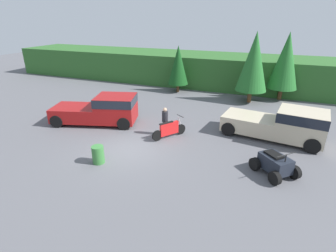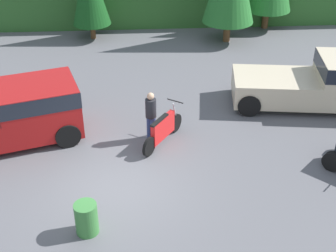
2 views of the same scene
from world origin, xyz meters
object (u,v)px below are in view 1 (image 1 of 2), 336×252
(pickup_truck_red, at_px, (103,109))
(steel_barrel, at_px, (98,155))
(pickup_truck_second, at_px, (283,123))
(quad_atv, at_px, (275,164))
(rider_person, at_px, (165,120))
(dirt_bike, at_px, (169,130))

(pickup_truck_red, relative_size, steel_barrel, 6.60)
(pickup_truck_red, xyz_separation_m, steel_barrel, (2.75, -4.41, -0.56))
(pickup_truck_second, height_order, quad_atv, pickup_truck_second)
(rider_person, bearing_deg, dirt_bike, -71.32)
(pickup_truck_red, distance_m, dirt_bike, 4.93)
(pickup_truck_red, distance_m, rider_person, 4.51)
(quad_atv, height_order, steel_barrel, quad_atv)
(rider_person, distance_m, steel_barrel, 4.60)
(dirt_bike, bearing_deg, quad_atv, -73.16)
(pickup_truck_second, xyz_separation_m, rider_person, (-6.45, -1.91, -0.07))
(dirt_bike, distance_m, quad_atv, 6.10)
(pickup_truck_red, relative_size, rider_person, 3.39)
(pickup_truck_red, bearing_deg, steel_barrel, -74.90)
(pickup_truck_red, distance_m, quad_atv, 10.95)
(dirt_bike, relative_size, rider_person, 1.14)
(pickup_truck_red, bearing_deg, pickup_truck_second, -7.92)
(pickup_truck_red, xyz_separation_m, rider_person, (4.51, -0.19, -0.07))
(pickup_truck_second, relative_size, dirt_bike, 2.95)
(dirt_bike, bearing_deg, pickup_truck_red, 119.24)
(quad_atv, relative_size, rider_person, 1.32)
(pickup_truck_second, bearing_deg, pickup_truck_red, -163.63)
(dirt_bike, relative_size, quad_atv, 0.86)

